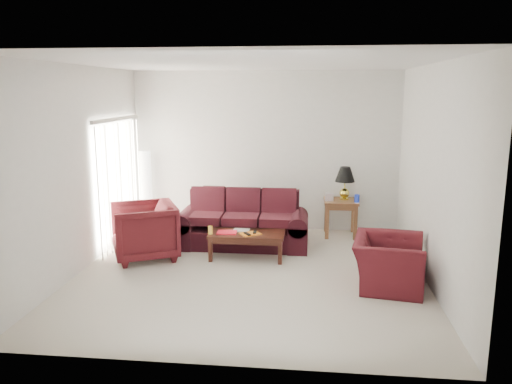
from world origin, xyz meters
The scene contains 19 objects.
floor centered at (0.00, 0.00, 0.00)m, with size 5.00×5.00×0.00m, color beige.
blinds centered at (-2.42, 1.30, 1.08)m, with size 0.10×2.00×2.16m, color silver.
sofa centered at (-0.29, 1.32, 0.46)m, with size 2.25×0.97×0.92m, color black, non-canonical shape.
throw_pillow centered at (-0.92, 2.07, 0.70)m, with size 0.39×0.11×0.39m, color black.
end_table centered at (1.42, 2.14, 0.33)m, with size 0.61×0.61×0.67m, color #4B2519, non-canonical shape.
table_lamp centered at (1.48, 2.21, 0.97)m, with size 0.36×0.36×0.60m, color #DCC745, non-canonical shape.
clock centered at (1.21, 2.04, 0.74)m, with size 0.15×0.05×0.15m, color white.
blue_canister centered at (1.69, 1.98, 0.74)m, with size 0.09×0.09×0.14m, color #1A2EAB.
picture_frame centered at (1.29, 2.31, 0.75)m, with size 0.13×0.02×0.15m, color silver.
floor_lamp centered at (-2.26, 2.20, 0.76)m, with size 0.25×0.25×1.53m, color silver, non-canonical shape.
armchair_left centered at (-1.75, 0.52, 0.45)m, with size 0.95×0.98×0.89m, color #3D0E12.
armchair_right centered at (1.93, -0.26, 0.34)m, with size 1.04×0.91×0.68m, color #3E0E13.
coffee_table centered at (-0.13, 0.71, 0.21)m, with size 1.19×0.59×0.42m, color black, non-canonical shape.
magazine_red centered at (-0.44, 0.66, 0.42)m, with size 0.31×0.23×0.02m, color red.
magazine_white centered at (-0.24, 0.81, 0.42)m, with size 0.26×0.19×0.01m, color beige.
magazine_orange centered at (-0.06, 0.63, 0.42)m, with size 0.30×0.23×0.02m, color orange.
remote_a centered at (-0.11, 0.55, 0.44)m, with size 0.05×0.17×0.02m, color black.
remote_b centered at (0.00, 0.68, 0.44)m, with size 0.05×0.16×0.02m, color black.
yellow_glass centered at (-0.69, 0.58, 0.48)m, with size 0.07×0.07×0.13m, color yellow.
Camera 1 is at (0.84, -6.86, 2.63)m, focal length 35.00 mm.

